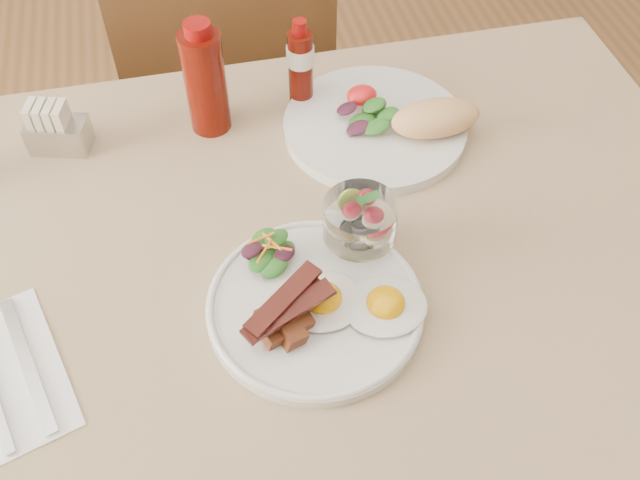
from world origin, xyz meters
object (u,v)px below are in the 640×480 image
second_plate (389,123)px  sugar_caddy (56,130)px  chair_far (229,89)px  main_plate (315,306)px  ketchup_bottle (205,80)px  table (283,292)px  fruit_cup (360,220)px  hot_sauce_bottle (301,65)px

second_plate → sugar_caddy: size_ratio=2.97×
chair_far → second_plate: chair_far is taller
main_plate → ketchup_bottle: ketchup_bottle is taller
table → main_plate: (0.03, -0.10, 0.10)m
main_plate → second_plate: second_plate is taller
chair_far → main_plate: chair_far is taller
chair_far → second_plate: size_ratio=3.09×
main_plate → second_plate: bearing=58.5°
main_plate → fruit_cup: bearing=45.0°
sugar_caddy → hot_sauce_bottle: bearing=19.5°
chair_far → ketchup_bottle: ketchup_bottle is taller
chair_far → fruit_cup: chair_far is taller
hot_sauce_bottle → table: bearing=-107.0°
second_plate → hot_sauce_bottle: size_ratio=1.93×
ketchup_bottle → hot_sauce_bottle: bearing=8.7°
second_plate → ketchup_bottle: 0.29m
main_plate → hot_sauce_bottle: (0.07, 0.41, 0.07)m
fruit_cup → sugar_caddy: fruit_cup is taller
second_plate → sugar_caddy: bearing=171.1°
table → ketchup_bottle: ketchup_bottle is taller
table → main_plate: bearing=-74.8°
second_plate → table: bearing=-136.0°
ketchup_bottle → table: bearing=-78.6°
second_plate → ketchup_bottle: ketchup_bottle is taller
main_plate → ketchup_bottle: 0.41m
table → second_plate: bearing=44.0°
second_plate → sugar_caddy: (-0.51, 0.08, 0.02)m
main_plate → chair_far: bearing=92.0°
chair_far → ketchup_bottle: size_ratio=4.92×
fruit_cup → ketchup_bottle: ketchup_bottle is taller
fruit_cup → second_plate: 0.26m
sugar_caddy → ketchup_bottle: bearing=16.1°
main_plate → second_plate: (0.19, 0.31, 0.01)m
main_plate → fruit_cup: 0.13m
main_plate → ketchup_bottle: bearing=102.4°
fruit_cup → hot_sauce_bottle: (-0.01, 0.33, 0.00)m
fruit_cup → second_plate: (0.11, 0.23, -0.05)m
ketchup_bottle → sugar_caddy: bearing=180.0°
table → hot_sauce_bottle: bearing=73.0°
main_plate → ketchup_bottle: (-0.09, 0.39, 0.08)m
table → chair_far: (0.00, 0.66, -0.14)m
table → sugar_caddy: (-0.29, 0.29, 0.12)m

